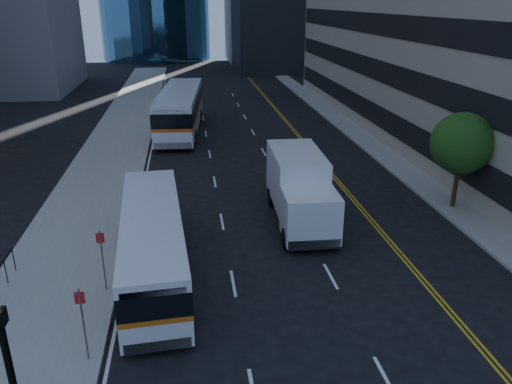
{
  "coord_description": "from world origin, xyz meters",
  "views": [
    {
      "loc": [
        -4.98,
        -15.18,
        10.56
      ],
      "look_at": [
        -2.2,
        4.72,
        2.8
      ],
      "focal_mm": 35.0,
      "sensor_mm": 36.0,
      "label": 1
    }
  ],
  "objects_px": {
    "street_tree": "(462,143)",
    "bus_rear": "(180,109)",
    "bus_front": "(153,242)",
    "box_truck": "(300,189)"
  },
  "relations": [
    {
      "from": "bus_front",
      "to": "street_tree",
      "type": "bearing_deg",
      "value": 13.53
    },
    {
      "from": "street_tree",
      "to": "bus_rear",
      "type": "distance_m",
      "value": 24.07
    },
    {
      "from": "bus_front",
      "to": "bus_rear",
      "type": "relative_size",
      "value": 0.77
    },
    {
      "from": "street_tree",
      "to": "box_truck",
      "type": "relative_size",
      "value": 0.71
    },
    {
      "from": "bus_front",
      "to": "bus_rear",
      "type": "height_order",
      "value": "bus_rear"
    },
    {
      "from": "bus_rear",
      "to": "street_tree",
      "type": "bearing_deg",
      "value": -47.62
    },
    {
      "from": "bus_front",
      "to": "bus_rear",
      "type": "distance_m",
      "value": 24.01
    },
    {
      "from": "bus_front",
      "to": "box_truck",
      "type": "height_order",
      "value": "box_truck"
    },
    {
      "from": "street_tree",
      "to": "bus_rear",
      "type": "height_order",
      "value": "street_tree"
    },
    {
      "from": "street_tree",
      "to": "bus_front",
      "type": "bearing_deg",
      "value": -162.66
    }
  ]
}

